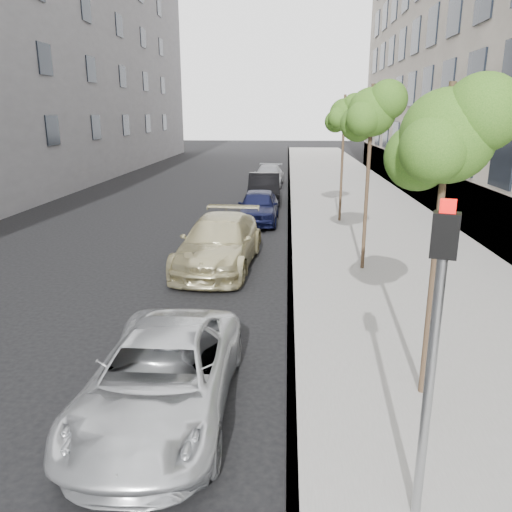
# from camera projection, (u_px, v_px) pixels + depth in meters

# --- Properties ---
(ground) EXTENTS (160.00, 160.00, 0.00)m
(ground) POSITION_uv_depth(u_px,v_px,m) (203.00, 453.00, 6.57)
(ground) COLOR black
(ground) RESTS_ON ground
(sidewalk) EXTENTS (6.40, 72.00, 0.14)m
(sidewalk) POSITION_uv_depth(u_px,v_px,m) (342.00, 189.00, 29.32)
(sidewalk) COLOR gray
(sidewalk) RESTS_ON ground
(curb) EXTENTS (0.15, 72.00, 0.14)m
(curb) POSITION_uv_depth(u_px,v_px,m) (289.00, 188.00, 29.51)
(curb) COLOR #9E9B93
(curb) RESTS_ON ground
(tree_near) EXTENTS (1.64, 1.44, 4.69)m
(tree_near) POSITION_uv_depth(u_px,v_px,m) (449.00, 136.00, 6.71)
(tree_near) COLOR #38281C
(tree_near) RESTS_ON sidewalk
(tree_mid) EXTENTS (1.62, 1.42, 5.01)m
(tree_mid) POSITION_uv_depth(u_px,v_px,m) (373.00, 112.00, 12.86)
(tree_mid) COLOR #38281C
(tree_mid) RESTS_ON sidewalk
(tree_far) EXTENTS (1.53, 1.33, 4.93)m
(tree_far) POSITION_uv_depth(u_px,v_px,m) (345.00, 114.00, 19.11)
(tree_far) COLOR #38281C
(tree_far) RESTS_ON sidewalk
(signal_pole) EXTENTS (0.28, 0.25, 3.43)m
(signal_pole) POSITION_uv_depth(u_px,v_px,m) (435.00, 333.00, 4.82)
(signal_pole) COLOR #939699
(signal_pole) RESTS_ON sidewalk
(minivan) EXTENTS (2.03, 4.38, 1.21)m
(minivan) POSITION_uv_depth(u_px,v_px,m) (162.00, 377.00, 7.29)
(minivan) COLOR silver
(minivan) RESTS_ON ground
(suv) EXTENTS (2.37, 5.13, 1.45)m
(suv) POSITION_uv_depth(u_px,v_px,m) (219.00, 242.00, 14.42)
(suv) COLOR #C7BE8E
(suv) RESTS_ON ground
(sedan_blue) EXTENTS (1.62, 3.94, 1.34)m
(sedan_blue) POSITION_uv_depth(u_px,v_px,m) (259.00, 206.00, 20.39)
(sedan_blue) COLOR black
(sedan_blue) RESTS_ON ground
(sedan_black) EXTENTS (1.70, 4.43, 1.44)m
(sedan_black) POSITION_uv_depth(u_px,v_px,m) (264.00, 188.00, 24.93)
(sedan_black) COLOR black
(sedan_black) RESTS_ON ground
(sedan_rear) EXTENTS (1.91, 4.37, 1.25)m
(sedan_rear) POSITION_uv_depth(u_px,v_px,m) (269.00, 176.00, 30.77)
(sedan_rear) COLOR gray
(sedan_rear) RESTS_ON ground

